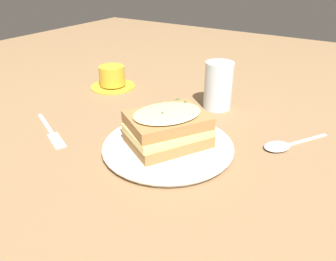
% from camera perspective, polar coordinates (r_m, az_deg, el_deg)
% --- Properties ---
extents(ground_plane, '(2.40, 2.40, 0.00)m').
position_cam_1_polar(ground_plane, '(0.62, 1.50, -4.79)').
color(ground_plane, olive).
extents(dinner_plate, '(0.26, 0.26, 0.01)m').
position_cam_1_polar(dinner_plate, '(0.64, -0.00, -2.74)').
color(dinner_plate, silver).
rests_on(dinner_plate, ground_plane).
extents(sandwich, '(0.19, 0.17, 0.07)m').
position_cam_1_polar(sandwich, '(0.63, -0.06, 0.45)').
color(sandwich, '#A37542').
rests_on(sandwich, dinner_plate).
extents(teacup_with_saucer, '(0.13, 0.13, 0.06)m').
position_cam_1_polar(teacup_with_saucer, '(0.97, -9.69, 8.98)').
color(teacup_with_saucer, gold).
rests_on(teacup_with_saucer, ground_plane).
extents(water_glass, '(0.07, 0.07, 0.12)m').
position_cam_1_polar(water_glass, '(0.82, 8.76, 7.75)').
color(water_glass, silver).
rests_on(water_glass, ground_plane).
extents(fork, '(0.09, 0.18, 0.00)m').
position_cam_1_polar(fork, '(0.75, -19.53, -0.48)').
color(fork, silver).
rests_on(fork, ground_plane).
extents(spoon, '(0.15, 0.11, 0.01)m').
position_cam_1_polar(spoon, '(0.69, 19.04, -2.48)').
color(spoon, silver).
rests_on(spoon, ground_plane).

